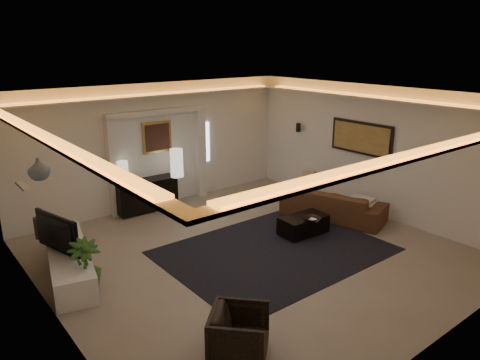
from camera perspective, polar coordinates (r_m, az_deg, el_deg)
floor at (r=8.55m, az=1.47°, el=-9.21°), size 7.00×7.00×0.00m
ceiling at (r=7.72m, az=1.63°, el=10.49°), size 7.00×7.00×0.00m
wall_back at (r=10.85m, az=-10.43°, el=4.32°), size 7.00×0.00×7.00m
wall_front at (r=5.95m, az=23.92°, el=-7.53°), size 7.00×0.00×7.00m
wall_left at (r=6.48m, az=-23.07°, el=-5.44°), size 0.00×7.00×7.00m
wall_right at (r=10.54m, az=16.34°, el=3.54°), size 0.00×7.00×7.00m
cove_soffit at (r=7.76m, az=1.61°, el=8.43°), size 7.00×7.00×0.04m
daylight_slit at (r=11.53m, az=-4.43°, el=4.78°), size 0.25×0.03×1.00m
area_rug at (r=8.65m, az=4.39°, el=-8.89°), size 4.00×3.00×0.01m
pilaster_left at (r=10.37m, az=-15.66°, el=1.39°), size 0.22×0.20×2.20m
pilaster_right at (r=11.41m, az=-5.01°, el=3.35°), size 0.22×0.20×2.20m
alcove_header at (r=10.62m, az=-10.40°, el=8.44°), size 2.52×0.20×0.12m
painting_frame at (r=10.78m, az=-10.41°, el=5.33°), size 0.74×0.04×0.74m
painting_canvas at (r=10.76m, az=-10.35°, el=5.31°), size 0.62×0.02×0.62m
art_panel_frame at (r=10.63m, az=15.04°, el=5.14°), size 0.04×1.64×0.74m
art_panel_gold at (r=10.61m, az=14.96°, el=5.13°), size 0.02×1.50×0.62m
wall_sconce at (r=11.78m, az=7.35°, el=6.59°), size 0.12×0.12×0.22m
wall_niche at (r=7.72m, az=-25.70°, el=-0.69°), size 0.10×0.55×0.04m
console at (r=10.68m, az=-11.72°, el=-1.81°), size 1.44×0.49×0.71m
lamp_left at (r=10.29m, az=-14.56°, el=1.30°), size 0.28×0.28×0.52m
lamp_right at (r=10.62m, az=-7.99°, el=2.16°), size 0.39×0.39×0.66m
media_ledge at (r=8.29m, az=-20.78°, el=-9.54°), size 1.16×2.55×0.46m
tv at (r=7.99m, az=-22.73°, el=-6.50°), size 1.10×0.43×0.64m
figurine at (r=8.73m, az=-24.06°, el=-5.61°), size 0.16×0.16×0.39m
ginger_jar at (r=7.85m, az=-24.04°, el=1.26°), size 0.41×0.41×0.35m
plant at (r=7.50m, az=-18.99°, el=-10.36°), size 0.50×0.50×0.89m
sofa at (r=10.25m, az=11.65°, el=-3.03°), size 2.40×1.56×0.65m
throw_blanket at (r=9.94m, az=14.78°, el=-2.52°), size 0.70×0.61×0.07m
throw_pillow at (r=11.43m, az=8.71°, el=0.38°), size 0.12×0.36×0.35m
coffee_table at (r=9.37m, az=7.98°, el=-5.59°), size 1.00×0.58×0.36m
bowl at (r=9.07m, az=9.02°, el=-4.74°), size 0.33×0.33×0.08m
magazine at (r=9.15m, az=9.42°, el=-4.74°), size 0.28×0.24×0.03m
armchair at (r=5.88m, az=-0.09°, el=-18.88°), size 1.00×1.00×0.65m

